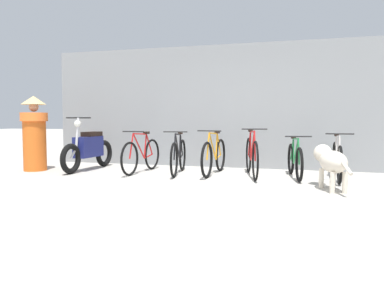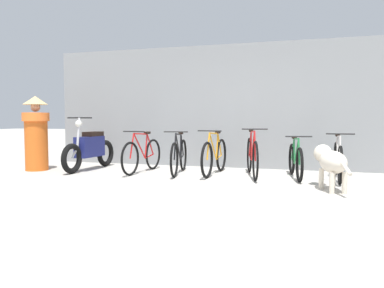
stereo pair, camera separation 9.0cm
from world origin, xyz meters
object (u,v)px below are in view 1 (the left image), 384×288
bicycle_2 (214,156)px  bicycle_1 (179,156)px  bicycle_3 (252,156)px  person_in_robes (34,132)px  bicycle_5 (337,160)px  motorcycle (88,149)px  stray_dog (331,161)px  bicycle_0 (142,155)px  bicycle_4 (295,160)px

bicycle_2 → bicycle_1: bearing=-77.7°
bicycle_3 → person_in_robes: (-4.52, -0.42, 0.43)m
bicycle_5 → person_in_robes: person_in_robes is taller
bicycle_1 → motorcycle: 2.04m
bicycle_5 → motorcycle: bearing=-88.2°
bicycle_5 → stray_dog: size_ratio=1.39×
stray_dog → bicycle_5: bearing=-28.1°
bicycle_1 → person_in_robes: bearing=-91.2°
bicycle_5 → stray_dog: (-0.20, -1.08, 0.10)m
bicycle_0 → bicycle_3: (2.23, 0.09, 0.03)m
motorcycle → stray_dog: bearing=80.9°
bicycle_2 → bicycle_3: size_ratio=0.96×
bicycle_3 → bicycle_2: bearing=-107.1°
motorcycle → person_in_robes: (-1.05, -0.38, 0.37)m
bicycle_1 → bicycle_3: bicycle_3 is taller
bicycle_4 → stray_dog: size_ratio=1.30×
motorcycle → person_in_robes: size_ratio=1.18×
bicycle_0 → person_in_robes: bearing=-77.4°
bicycle_4 → motorcycle: size_ratio=0.84×
person_in_robes → bicycle_3: bearing=152.5°
bicycle_1 → bicycle_4: (2.23, 0.11, -0.03)m
stray_dog → bicycle_2: bearing=45.0°
bicycle_2 → bicycle_3: bearing=89.3°
bicycle_0 → bicycle_3: 2.23m
bicycle_1 → person_in_robes: (-3.08, -0.36, 0.46)m
bicycle_4 → stray_dog: bearing=17.4°
bicycle_1 → bicycle_2: bicycle_2 is taller
bicycle_1 → bicycle_2: (0.70, 0.11, 0.01)m
bicycle_0 → bicycle_4: size_ratio=1.05×
bicycle_2 → bicycle_3: (0.74, -0.05, 0.02)m
bicycle_1 → bicycle_2: bearing=91.3°
stray_dog → motorcycle: bearing=60.8°
stray_dog → person_in_robes: person_in_robes is taller
bicycle_3 → person_in_robes: size_ratio=1.11×
bicycle_1 → bicycle_5: 2.97m
bicycle_0 → stray_dog: size_ratio=1.36×
bicycle_3 → stray_dog: size_ratio=1.45×
bicycle_3 → motorcycle: 3.48m
bicycle_2 → bicycle_4: (1.53, -0.00, -0.03)m
person_in_robes → bicycle_0: bearing=155.5°
bicycle_2 → bicycle_5: size_ratio=1.00×
bicycle_4 → bicycle_5: (0.74, 0.01, 0.02)m
bicycle_3 → bicycle_5: bicycle_3 is taller
bicycle_5 → bicycle_4: bearing=-88.8°
bicycle_1 → bicycle_5: (2.97, 0.12, -0.00)m
bicycle_1 → bicycle_2: size_ratio=0.96×
bicycle_3 → bicycle_4: size_ratio=1.12×
bicycle_1 → stray_dog: bicycle_1 is taller
person_in_robes → motorcycle: bearing=167.1°
motorcycle → stray_dog: size_ratio=1.54×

